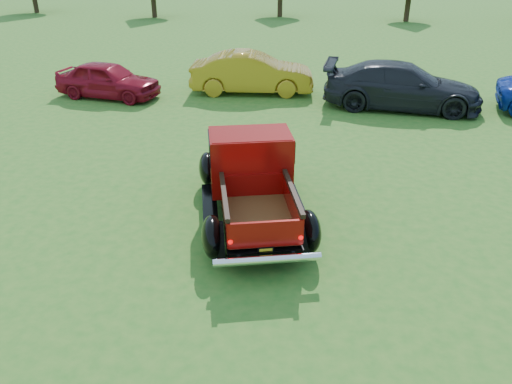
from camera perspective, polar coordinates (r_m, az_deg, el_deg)
ground at (r=9.42m, az=-2.32°, el=-6.20°), size 120.00×120.00×0.00m
pickup_truck at (r=10.33m, az=-0.65°, el=2.11°), size 3.16×4.88×1.71m
show_car_red at (r=19.08m, az=-16.57°, el=12.20°), size 3.94×2.04×1.28m
show_car_yellow at (r=18.91m, az=-0.45°, el=13.47°), size 4.63×2.06×1.48m
show_car_grey at (r=17.76m, az=16.33°, el=11.56°), size 5.33×2.50×1.51m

